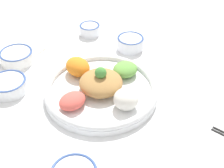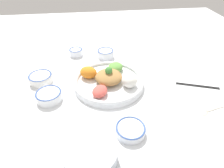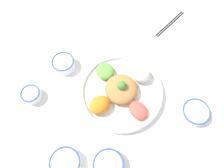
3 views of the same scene
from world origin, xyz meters
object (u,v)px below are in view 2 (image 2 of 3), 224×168
(rice_bowl_blue, at_px, (130,130))
(serving_spoon_main, at_px, (53,70))
(serving_spoon_extra, at_px, (208,111))
(sauce_bowl_dark, at_px, (49,95))
(chopsticks_pair_near, at_px, (197,85))
(side_serving_bowl, at_px, (90,154))
(salad_platter, at_px, (108,80))
(sauce_bowl_far, at_px, (76,52))
(rice_bowl_plain, at_px, (106,53))
(sauce_bowl_red, at_px, (41,78))

(rice_bowl_blue, xyz_separation_m, serving_spoon_main, (-0.34, 0.47, -0.01))
(serving_spoon_main, relative_size, serving_spoon_extra, 0.90)
(sauce_bowl_dark, bearing_deg, chopsticks_pair_near, 0.58)
(sauce_bowl_dark, distance_m, side_serving_bowl, 0.37)
(sauce_bowl_dark, height_order, serving_spoon_main, sauce_bowl_dark)
(serving_spoon_extra, bearing_deg, side_serving_bowl, -175.28)
(salad_platter, relative_size, sauce_bowl_far, 4.34)
(serving_spoon_extra, bearing_deg, salad_platter, 135.89)
(rice_bowl_plain, height_order, side_serving_bowl, side_serving_bowl)
(sauce_bowl_red, relative_size, chopsticks_pair_near, 0.57)
(chopsticks_pair_near, height_order, serving_spoon_main, chopsticks_pair_near)
(sauce_bowl_red, height_order, rice_bowl_blue, sauce_bowl_red)
(sauce_bowl_far, relative_size, serving_spoon_main, 0.67)
(salad_platter, bearing_deg, sauce_bowl_far, 117.14)
(rice_bowl_plain, xyz_separation_m, sauce_bowl_far, (-0.18, 0.05, -0.00))
(rice_bowl_blue, xyz_separation_m, serving_spoon_extra, (0.35, 0.07, -0.01))
(rice_bowl_blue, relative_size, chopsticks_pair_near, 0.56)
(sauce_bowl_red, relative_size, serving_spoon_main, 0.96)
(rice_bowl_plain, height_order, serving_spoon_extra, rice_bowl_plain)
(side_serving_bowl, distance_m, serving_spoon_main, 0.60)
(rice_bowl_blue, xyz_separation_m, sauce_bowl_far, (-0.22, 0.64, 0.01))
(sauce_bowl_dark, xyz_separation_m, serving_spoon_main, (-0.01, 0.24, -0.02))
(sauce_bowl_red, height_order, sauce_bowl_far, same)
(sauce_bowl_far, height_order, side_serving_bowl, side_serving_bowl)
(sauce_bowl_far, bearing_deg, sauce_bowl_red, -123.22)
(salad_platter, distance_m, serving_spoon_extra, 0.47)
(sauce_bowl_red, xyz_separation_m, chopsticks_pair_near, (0.78, -0.14, -0.02))
(sauce_bowl_red, bearing_deg, sauce_bowl_far, 56.78)
(sauce_bowl_dark, bearing_deg, rice_bowl_plain, 50.64)
(sauce_bowl_dark, height_order, rice_bowl_plain, rice_bowl_plain)
(salad_platter, bearing_deg, sauce_bowl_dark, -164.62)
(chopsticks_pair_near, relative_size, serving_spoon_extra, 1.51)
(sauce_bowl_red, xyz_separation_m, serving_spoon_main, (0.05, 0.10, -0.02))
(side_serving_bowl, bearing_deg, sauce_bowl_far, 95.10)
(sauce_bowl_dark, bearing_deg, serving_spoon_main, 92.95)
(rice_bowl_blue, distance_m, side_serving_bowl, 0.18)
(sauce_bowl_red, bearing_deg, salad_platter, -11.18)
(rice_bowl_plain, bearing_deg, rice_bowl_blue, -86.65)
(sauce_bowl_far, bearing_deg, serving_spoon_extra, -44.95)
(rice_bowl_blue, xyz_separation_m, side_serving_bowl, (-0.15, -0.09, 0.02))
(sauce_bowl_red, relative_size, serving_spoon_extra, 0.86)
(side_serving_bowl, distance_m, serving_spoon_extra, 0.53)
(salad_platter, xyz_separation_m, side_serving_bowl, (-0.10, -0.40, 0.01))
(sauce_bowl_red, height_order, sauce_bowl_dark, same)
(sauce_bowl_dark, distance_m, serving_spoon_extra, 0.70)
(sauce_bowl_far, bearing_deg, side_serving_bowl, -84.90)
(chopsticks_pair_near, bearing_deg, rice_bowl_plain, -19.98)
(serving_spoon_main, bearing_deg, side_serving_bowl, 31.77)
(salad_platter, xyz_separation_m, serving_spoon_extra, (0.40, -0.24, -0.02))
(rice_bowl_plain, bearing_deg, salad_platter, -92.90)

